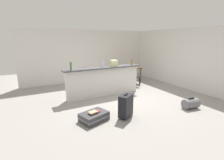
% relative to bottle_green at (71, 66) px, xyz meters
% --- Properties ---
extents(ground_plane, '(13.00, 13.00, 0.05)m').
position_rel_bottle_green_xyz_m(ground_plane, '(1.66, -0.43, -1.24)').
color(ground_plane, gray).
extents(wall_back, '(6.60, 0.10, 2.50)m').
position_rel_bottle_green_xyz_m(wall_back, '(1.66, 2.62, 0.04)').
color(wall_back, silver).
rests_on(wall_back, ground_plane).
extents(wall_right, '(0.10, 6.00, 2.50)m').
position_rel_bottle_green_xyz_m(wall_right, '(4.71, -0.13, 0.04)').
color(wall_right, silver).
rests_on(wall_right, ground_plane).
extents(partition_half_wall, '(2.80, 0.20, 1.03)m').
position_rel_bottle_green_xyz_m(partition_half_wall, '(1.21, 0.09, -0.70)').
color(partition_half_wall, silver).
rests_on(partition_half_wall, ground_plane).
extents(bar_countertop, '(2.96, 0.40, 0.05)m').
position_rel_bottle_green_xyz_m(bar_countertop, '(1.21, 0.09, -0.16)').
color(bar_countertop, '#4C4C51').
rests_on(bar_countertop, partition_half_wall).
extents(bottle_green, '(0.06, 0.06, 0.26)m').
position_rel_bottle_green_xyz_m(bottle_green, '(0.00, 0.00, 0.00)').
color(bottle_green, '#2D6B38').
rests_on(bottle_green, bar_countertop).
extents(bottle_clear, '(0.07, 0.07, 0.24)m').
position_rel_bottle_green_xyz_m(bottle_clear, '(1.21, 0.16, -0.01)').
color(bottle_clear, silver).
rests_on(bottle_clear, bar_countertop).
extents(bottle_amber, '(0.06, 0.06, 0.22)m').
position_rel_bottle_green_xyz_m(bottle_amber, '(2.42, 0.08, -0.02)').
color(bottle_amber, '#9E661E').
rests_on(bottle_amber, bar_countertop).
extents(grocery_bag, '(0.26, 0.18, 0.22)m').
position_rel_bottle_green_xyz_m(grocery_bag, '(1.65, 0.13, -0.02)').
color(grocery_bag, beige).
rests_on(grocery_bag, bar_countertop).
extents(dining_table, '(1.10, 0.80, 0.74)m').
position_rel_bottle_green_xyz_m(dining_table, '(3.07, 1.30, -0.57)').
color(dining_table, '#4C331E').
rests_on(dining_table, ground_plane).
extents(dining_chair_near_partition, '(0.43, 0.43, 0.93)m').
position_rel_bottle_green_xyz_m(dining_chair_near_partition, '(2.97, 0.70, -0.70)').
color(dining_chair_near_partition, black).
rests_on(dining_chair_near_partition, ground_plane).
extents(suitcase_flat_charcoal, '(0.89, 0.68, 0.22)m').
position_rel_bottle_green_xyz_m(suitcase_flat_charcoal, '(0.12, -1.60, -1.10)').
color(suitcase_flat_charcoal, '#38383D').
rests_on(suitcase_flat_charcoal, ground_plane).
extents(suitcase_upright_black, '(0.50, 0.43, 0.67)m').
position_rel_bottle_green_xyz_m(suitcase_upright_black, '(0.95, -1.82, -0.88)').
color(suitcase_upright_black, black).
rests_on(suitcase_upright_black, ground_plane).
extents(duffel_bag_grey, '(0.52, 0.36, 0.34)m').
position_rel_bottle_green_xyz_m(duffel_bag_grey, '(3.02, -2.24, -1.06)').
color(duffel_bag_grey, slate).
rests_on(duffel_bag_grey, ground_plane).
extents(book_stack, '(0.33, 0.25, 0.05)m').
position_rel_bottle_green_xyz_m(book_stack, '(0.12, -1.62, -0.96)').
color(book_stack, '#AD2D2D').
rests_on(book_stack, suitcase_flat_charcoal).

